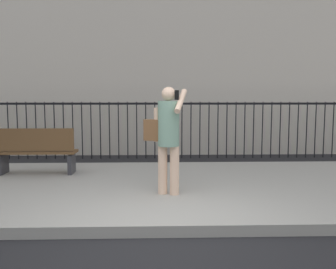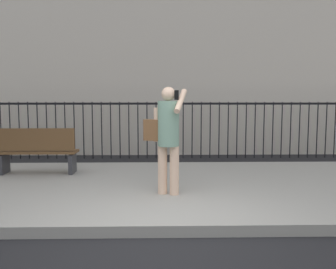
% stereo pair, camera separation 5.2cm
% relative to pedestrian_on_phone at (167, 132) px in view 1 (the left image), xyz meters
% --- Properties ---
extents(ground_plane, '(60.00, 60.00, 0.00)m').
position_rel_pedestrian_on_phone_xyz_m(ground_plane, '(-0.09, -1.49, -1.15)').
color(ground_plane, black).
extents(sidewalk, '(28.00, 4.40, 0.15)m').
position_rel_pedestrian_on_phone_xyz_m(sidewalk, '(-0.09, 0.71, -1.08)').
color(sidewalk, '#9E9B93').
rests_on(sidewalk, ground).
extents(iron_fence, '(12.03, 0.04, 1.60)m').
position_rel_pedestrian_on_phone_xyz_m(iron_fence, '(-0.09, 4.41, -0.13)').
color(iron_fence, black).
rests_on(iron_fence, ground).
extents(pedestrian_on_phone, '(0.72, 0.53, 1.73)m').
position_rel_pedestrian_on_phone_xyz_m(pedestrian_on_phone, '(0.00, 0.00, 0.00)').
color(pedestrian_on_phone, beige).
rests_on(pedestrian_on_phone, sidewalk).
extents(street_bench, '(1.60, 0.45, 0.95)m').
position_rel_pedestrian_on_phone_xyz_m(street_bench, '(-2.62, 1.60, -0.50)').
color(street_bench, brown).
rests_on(street_bench, sidewalk).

